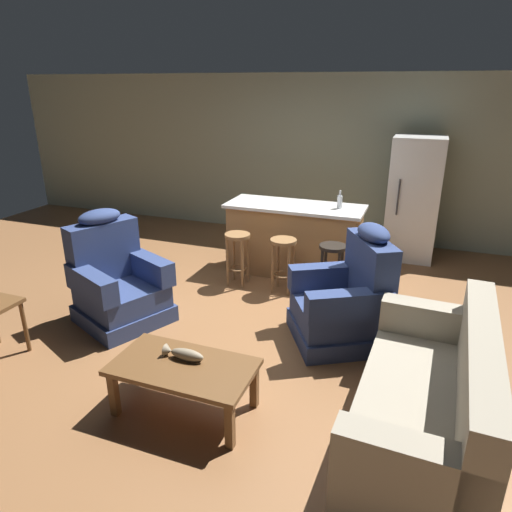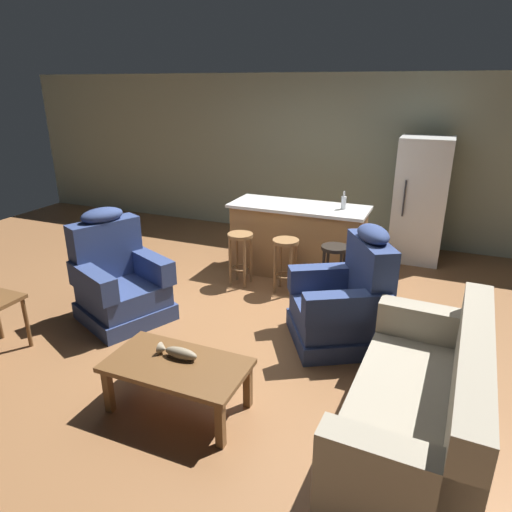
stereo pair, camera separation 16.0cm
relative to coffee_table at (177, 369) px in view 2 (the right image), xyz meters
The scene contains 13 objects.
ground_plane 1.72m from the coffee_table, 90.13° to the left, with size 12.00×12.00×0.00m.
back_wall 4.90m from the coffee_table, 90.05° to the left, with size 12.00×0.05×2.60m.
coffee_table is the anchor object (origin of this frame).
fish_figurine 0.13m from the coffee_table, 115.78° to the left, with size 0.34×0.10×0.10m.
couch 1.81m from the coffee_table, ahead, with size 0.92×1.94×0.94m.
recliner_near_lamp 1.79m from the coffee_table, 142.44° to the left, with size 1.11×1.11×1.20m.
recliner_near_island 1.81m from the coffee_table, 57.60° to the left, with size 1.15×1.15×1.20m.
kitchen_island 3.04m from the coffee_table, 90.07° to the left, with size 1.80×0.70×0.95m.
bar_stool_left 2.47m from the coffee_table, 103.15° to the left, with size 0.32×0.32×0.68m.
bar_stool_middle 2.41m from the coffee_table, 89.00° to the left, with size 0.32×0.32×0.68m.
bar_stool_right 2.49m from the coffee_table, 74.96° to the left, with size 0.32×0.32×0.68m.
refrigerator 4.49m from the coffee_table, 71.45° to the left, with size 0.70×0.69×1.76m.
bottle_tall_green 3.19m from the coffee_table, 79.48° to the left, with size 0.06×0.06×0.23m.
Camera 2 is at (1.72, -4.20, 2.44)m, focal length 32.00 mm.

